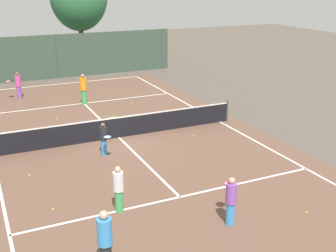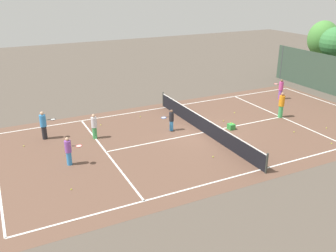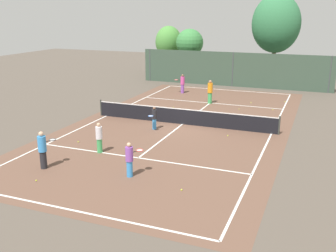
% 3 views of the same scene
% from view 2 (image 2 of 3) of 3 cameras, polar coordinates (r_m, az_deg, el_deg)
% --- Properties ---
extents(ground_plane, '(80.00, 80.00, 0.00)m').
position_cam_2_polar(ground_plane, '(23.25, 5.55, -1.01)').
color(ground_plane, brown).
extents(court_surface, '(13.00, 25.00, 0.01)m').
position_cam_2_polar(court_surface, '(23.25, 5.56, -1.01)').
color(court_surface, brown).
rests_on(court_surface, ground_plane).
extents(tennis_net, '(11.90, 0.10, 1.10)m').
position_cam_2_polar(tennis_net, '(23.06, 5.60, 0.16)').
color(tennis_net, '#333833').
rests_on(tennis_net, ground_plane).
extents(tree_0, '(2.86, 2.86, 5.11)m').
position_cam_2_polar(tree_0, '(37.55, 24.64, 11.65)').
color(tree_0, brown).
rests_on(tree_0, ground_plane).
extents(tree_2, '(2.93, 3.04, 5.31)m').
position_cam_2_polar(tree_2, '(40.86, 22.95, 12.41)').
color(tree_2, brown).
rests_on(tree_2, ground_plane).
extents(player_0, '(0.92, 0.38, 1.64)m').
position_cam_2_polar(player_0, '(30.92, 17.14, 5.54)').
color(player_0, purple).
rests_on(player_0, ground_plane).
extents(player_1, '(0.52, 0.96, 1.75)m').
position_cam_2_polar(player_1, '(23.13, -18.80, 0.16)').
color(player_1, '#232328').
rests_on(player_1, ground_plane).
extents(player_2, '(0.63, 0.89, 1.55)m').
position_cam_2_polar(player_2, '(19.52, -15.21, -3.73)').
color(player_2, '#388CD8').
rests_on(player_2, ground_plane).
extents(player_3, '(0.33, 0.33, 1.56)m').
position_cam_2_polar(player_3, '(22.44, -11.42, -0.01)').
color(player_3, '#3FA559').
rests_on(player_3, ground_plane).
extents(player_4, '(0.39, 0.39, 1.81)m').
position_cam_2_polar(player_4, '(26.63, 17.24, 3.18)').
color(player_4, '#3FA559').
rests_on(player_4, ground_plane).
extents(player_5, '(0.33, 0.87, 1.40)m').
position_cam_2_polar(player_5, '(23.19, 0.49, 0.96)').
color(player_5, '#388CD8').
rests_on(player_5, ground_plane).
extents(ball_crate, '(0.42, 0.39, 0.43)m').
position_cam_2_polar(ball_crate, '(23.94, 9.81, -0.08)').
color(ball_crate, green).
rests_on(ball_crate, ground_plane).
extents(tennis_ball_0, '(0.07, 0.07, 0.07)m').
position_cam_2_polar(tennis_ball_0, '(23.58, 24.11, -2.48)').
color(tennis_ball_0, '#CCE533').
rests_on(tennis_ball_0, ground_plane).
extents(tennis_ball_1, '(0.07, 0.07, 0.07)m').
position_cam_2_polar(tennis_ball_1, '(22.78, -21.53, -2.91)').
color(tennis_ball_1, '#CCE533').
rests_on(tennis_ball_1, ground_plane).
extents(tennis_ball_2, '(0.07, 0.07, 0.07)m').
position_cam_2_polar(tennis_ball_2, '(23.49, 8.17, -0.81)').
color(tennis_ball_2, '#CCE533').
rests_on(tennis_ball_2, ground_plane).
extents(tennis_ball_3, '(0.07, 0.07, 0.07)m').
position_cam_2_polar(tennis_ball_3, '(25.24, 8.65, 0.78)').
color(tennis_ball_3, '#CCE533').
rests_on(tennis_ball_3, ground_plane).
extents(tennis_ball_4, '(0.07, 0.07, 0.07)m').
position_cam_2_polar(tennis_ball_4, '(24.68, -10.41, 0.17)').
color(tennis_ball_4, '#CCE533').
rests_on(tennis_ball_4, ground_plane).
extents(tennis_ball_6, '(0.07, 0.07, 0.07)m').
position_cam_2_polar(tennis_ball_6, '(17.58, -14.83, -9.51)').
color(tennis_ball_6, '#CCE533').
rests_on(tennis_ball_6, ground_plane).
extents(tennis_ball_7, '(0.07, 0.07, 0.07)m').
position_cam_2_polar(tennis_ball_7, '(20.08, 7.02, -4.78)').
color(tennis_ball_7, '#CCE533').
rests_on(tennis_ball_7, ground_plane).
extents(tennis_ball_8, '(0.07, 0.07, 0.07)m').
position_cam_2_polar(tennis_ball_8, '(24.48, 19.02, -0.87)').
color(tennis_ball_8, '#CCE533').
rests_on(tennis_ball_8, ground_plane).
extents(tennis_ball_9, '(0.07, 0.07, 0.07)m').
position_cam_2_polar(tennis_ball_9, '(25.83, -4.34, 1.46)').
color(tennis_ball_9, '#CCE533').
rests_on(tennis_ball_9, ground_plane).
extents(tennis_ball_10, '(0.07, 0.07, 0.07)m').
position_cam_2_polar(tennis_ball_10, '(26.96, 10.33, 2.04)').
color(tennis_ball_10, '#CCE533').
rests_on(tennis_ball_10, ground_plane).
extents(tennis_ball_11, '(0.07, 0.07, 0.07)m').
position_cam_2_polar(tennis_ball_11, '(25.90, 23.44, -0.29)').
color(tennis_ball_11, '#CCE533').
rests_on(tennis_ball_11, ground_plane).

